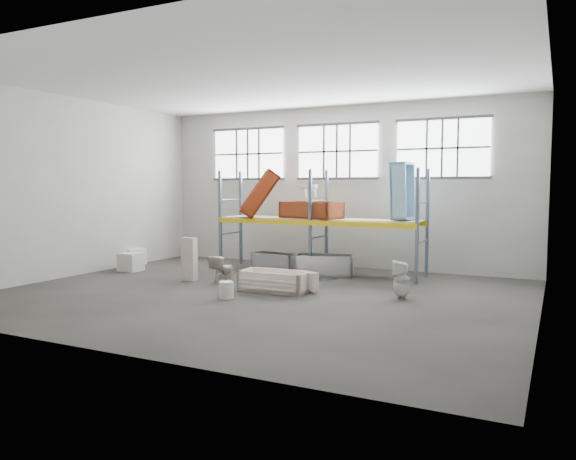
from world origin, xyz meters
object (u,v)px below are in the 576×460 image
Objects in this scene: toilet_white at (402,280)px; blue_tub_upright at (403,191)px; carton_near at (131,262)px; bathtub_beige at (275,281)px; steel_tub_left at (275,261)px; cistern_tall at (189,259)px; toilet_beige at (223,269)px; bucket at (226,290)px; steel_tub_right at (324,265)px; rust_tub_flat at (311,210)px.

blue_tub_upright reaches higher than toilet_white.
blue_tub_upright is 2.47× the size of carton_near.
steel_tub_left is at bearing 117.17° from bathtub_beige.
bathtub_beige is at bearing -10.74° from cistern_tall.
toilet_white reaches higher than steel_tub_left.
cistern_tall is at bearing 14.66° from toilet_beige.
bathtub_beige is 2.35× the size of toilet_beige.
bucket is (0.98, -4.25, -0.07)m from steel_tub_left.
bucket is (2.17, -1.56, -0.39)m from cistern_tall.
steel_tub_left is at bearing -127.22° from toilet_white.
toilet_white is 5.19m from steel_tub_left.
toilet_white is 0.62× the size of steel_tub_left.
toilet_white is 0.56× the size of blue_tub_upright.
steel_tub_right is at bearing 85.86° from bathtub_beige.
blue_tub_upright reaches higher than steel_tub_right.
steel_tub_right is at bearing -34.61° from rust_tub_flat.
toilet_white is 3.97m from bucket.
blue_tub_upright is (5.03, 2.79, 1.82)m from cistern_tall.
carton_near reaches higher than bathtub_beige.
steel_tub_left is (-1.56, 3.01, 0.01)m from bathtub_beige.
toilet_white is (5.73, 0.18, -0.15)m from cistern_tall.
toilet_white reaches higher than bathtub_beige.
bucket is (-3.56, -1.74, -0.24)m from toilet_white.
cistern_tall is at bearing -113.84° from steel_tub_left.
steel_tub_left is at bearing -178.50° from rust_tub_flat.
bathtub_beige is 4.40× the size of bucket.
bathtub_beige is at bearing 64.70° from bucket.
carton_near is at bearing 155.86° from bucket.
toilet_beige reaches higher than bucket.
cistern_tall is (-0.94, -0.18, 0.22)m from toilet_beige.
cistern_tall is 1.85× the size of carton_near.
cistern_tall is 5.73m from toilet_white.
cistern_tall is 2.65m from carton_near.
steel_tub_right reaches higher than steel_tub_left.
steel_tub_left is at bearing 168.06° from steel_tub_right.
bathtub_beige is at bearing -9.42° from carton_near.
steel_tub_left is (1.19, 2.70, -0.32)m from cistern_tall.
steel_tub_right reaches higher than carton_near.
steel_tub_right is (-2.79, 2.15, -0.13)m from toilet_white.
toilet_beige is at bearing -98.13° from toilet_white.
rust_tub_flat is at bearing 23.66° from carton_near.
cistern_tall is 3.81m from rust_tub_flat.
cistern_tall is at bearing 173.24° from bathtub_beige.
cistern_tall is at bearing -141.56° from steel_tub_right.
bathtub_beige is 2.65m from steel_tub_right.
toilet_white is (4.79, 0.01, 0.08)m from toilet_beige.
steel_tub_right is (0.18, 2.64, 0.05)m from bathtub_beige.
toilet_beige is 1.87× the size of bucket.
bathtub_beige is 1.45× the size of cistern_tall.
bathtub_beige is at bearing -93.89° from steel_tub_right.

